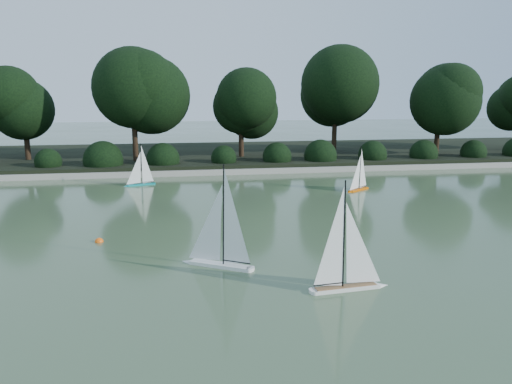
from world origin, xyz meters
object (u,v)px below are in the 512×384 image
sailboat_orange (357,183)px  sailboat_white_b (352,272)px  sailboat_teal (138,178)px  sailboat_white_a (215,249)px  race_buoy (99,242)px

sailboat_orange → sailboat_white_b: bearing=-111.1°
sailboat_teal → sailboat_orange: bearing=-16.4°
sailboat_white_a → race_buoy: sailboat_white_a is taller
sailboat_white_b → race_buoy: 4.96m
sailboat_white_b → sailboat_orange: bearing=68.9°
sailboat_orange → sailboat_teal: bearing=163.6°
sailboat_teal → race_buoy: (-0.36, -5.80, -0.21)m
sailboat_white_b → sailboat_orange: size_ratio=1.25×
sailboat_orange → sailboat_teal: size_ratio=1.01×
sailboat_white_a → race_buoy: bearing=141.0°
sailboat_teal → race_buoy: bearing=-93.5°
sailboat_teal → sailboat_white_a: bearing=-77.1°
sailboat_white_a → race_buoy: 2.68m
sailboat_white_b → race_buoy: (-3.96, 2.98, -0.26)m
sailboat_white_a → sailboat_teal: 7.67m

